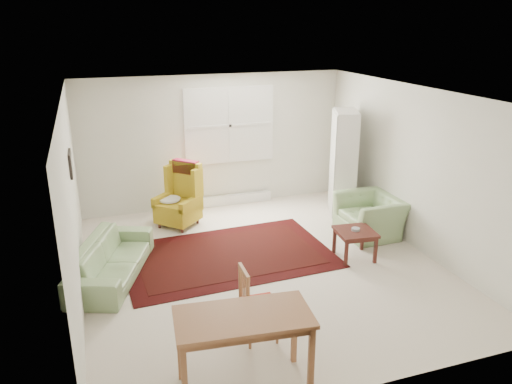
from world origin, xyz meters
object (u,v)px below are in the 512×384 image
object	(u,v)px
coffee_table	(355,244)
desk_chair	(260,303)
sofa	(111,252)
stool	(170,211)
armchair	(370,212)
desk	(244,352)
wingback_chair	(177,195)
cabinet	(344,164)

from	to	relation	value
coffee_table	desk_chair	world-z (taller)	desk_chair
sofa	stool	size ratio (longest dim) A/B	3.75
sofa	coffee_table	world-z (taller)	sofa
armchair	desk	bearing A→B (deg)	-48.54
desk	wingback_chair	bearing A→B (deg)	88.12
stool	coffee_table	bearing A→B (deg)	-42.34
stool	desk_chair	distance (m)	3.67
wingback_chair	desk_chair	bearing A→B (deg)	-39.95
stool	cabinet	bearing A→B (deg)	-8.51
desk	desk_chair	xyz separation A→B (m)	(0.41, 0.71, 0.04)
wingback_chair	armchair	bearing A→B (deg)	20.60
desk	armchair	bearing A→B (deg)	42.66
armchair	desk_chair	size ratio (longest dim) A/B	1.14
coffee_table	desk_chair	bearing A→B (deg)	-144.41
wingback_chair	desk	xyz separation A→B (m)	(-0.14, -4.26, -0.15)
coffee_table	desk_chair	xyz separation A→B (m)	(-2.02, -1.45, 0.22)
desk_chair	wingback_chair	bearing A→B (deg)	6.02
desk	stool	bearing A→B (deg)	89.74
wingback_chair	cabinet	world-z (taller)	cabinet
coffee_table	cabinet	bearing A→B (deg)	68.02
stool	desk_chair	world-z (taller)	desk_chair
armchair	coffee_table	world-z (taller)	armchair
stool	cabinet	world-z (taller)	cabinet
armchair	coffee_table	distance (m)	1.00
sofa	wingback_chair	xyz separation A→B (m)	(1.21, 1.55, 0.18)
sofa	coffee_table	bearing A→B (deg)	-78.04
cabinet	desk_chair	size ratio (longest dim) A/B	2.15
armchair	cabinet	xyz separation A→B (m)	(0.01, 1.02, 0.56)
armchair	stool	world-z (taller)	armchair
desk	desk_chair	bearing A→B (deg)	60.18
wingback_chair	stool	xyz separation A→B (m)	(-0.12, 0.09, -0.31)
armchair	stool	xyz separation A→B (m)	(-3.09, 1.48, -0.15)
cabinet	stool	bearing A→B (deg)	-167.58
sofa	desk_chair	size ratio (longest dim) A/B	2.10
sofa	stool	world-z (taller)	sofa
stool	cabinet	xyz separation A→B (m)	(3.11, -0.46, 0.71)
cabinet	desk	bearing A→B (deg)	-107.88
wingback_chair	coffee_table	bearing A→B (deg)	3.10
sofa	cabinet	distance (m)	4.40
sofa	cabinet	xyz separation A→B (m)	(4.20, 1.17, 0.58)
armchair	stool	size ratio (longest dim) A/B	2.05
stool	armchair	bearing A→B (deg)	-25.61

